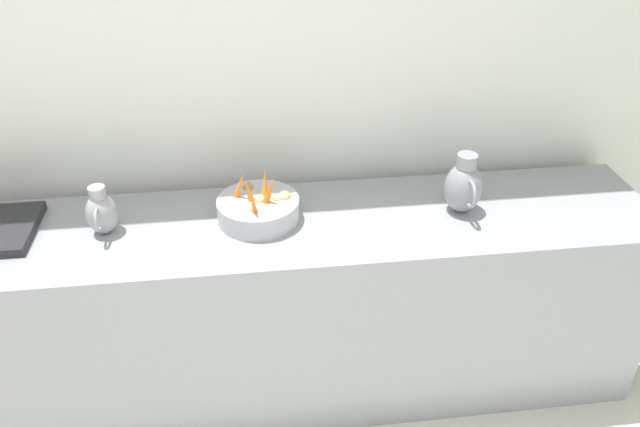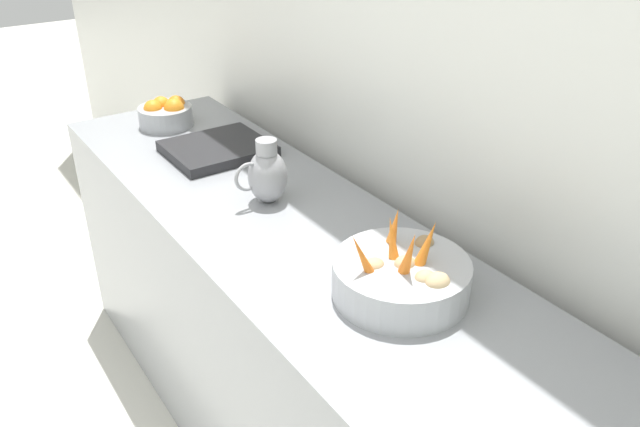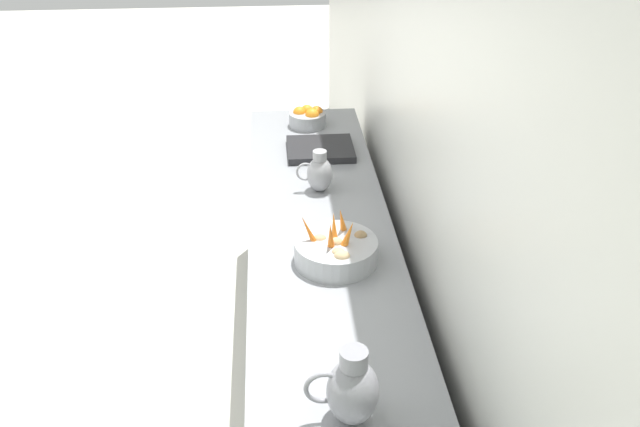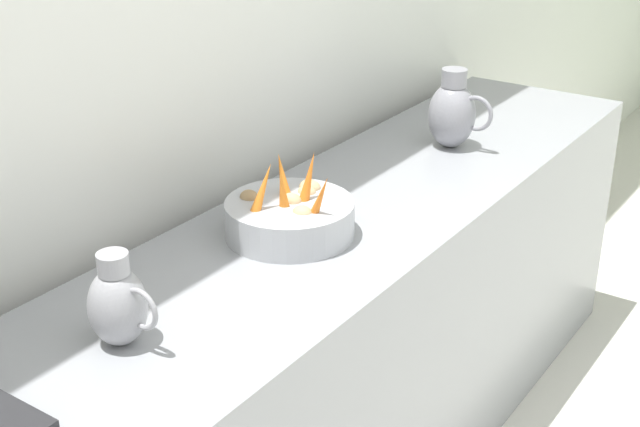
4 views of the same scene
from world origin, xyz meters
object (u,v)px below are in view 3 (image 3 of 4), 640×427
Objects in this scene: vegetable_colander at (336,250)px; metal_pitcher_tall at (352,389)px; metal_pitcher_short at (319,173)px; orange_bowl at (308,117)px.

vegetable_colander is 0.82m from metal_pitcher_tall.
metal_pitcher_tall is (0.04, 0.82, 0.06)m from vegetable_colander.
metal_pitcher_tall is at bearing 89.29° from metal_pitcher_short.
metal_pitcher_tall is at bearing 87.45° from vegetable_colander.
orange_bowl is at bearing -89.09° from vegetable_colander.
metal_pitcher_short is (-0.00, 0.78, 0.04)m from orange_bowl.
orange_bowl is 1.03× the size of metal_pitcher_short.
metal_pitcher_short is (-0.02, -1.41, -0.02)m from metal_pitcher_tall.
vegetable_colander is 1.63× the size of metal_pitcher_short.
vegetable_colander is 1.58× the size of orange_bowl.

